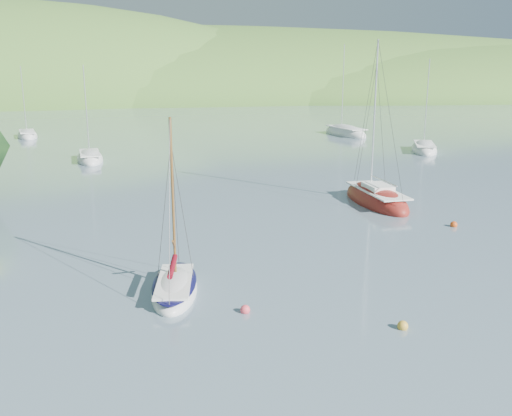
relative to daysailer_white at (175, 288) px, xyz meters
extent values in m
plane|color=slate|center=(4.81, -2.59, -0.20)|extent=(700.00, 700.00, 0.00)
ellipsoid|color=#356526|center=(4.81, 167.41, -0.20)|extent=(440.00, 110.00, 44.00)
ellipsoid|color=#356526|center=(94.81, 157.41, -0.20)|extent=(240.00, 100.00, 34.00)
ellipsoid|color=white|center=(0.00, 0.01, -0.11)|extent=(2.68, 5.65, 1.33)
cube|color=white|center=(-0.01, -0.10, 0.38)|extent=(2.02, 4.40, 0.10)
cylinder|color=brown|center=(0.09, 0.65, 3.96)|extent=(0.12, 0.12, 7.25)
ellipsoid|color=#0D0C39|center=(0.00, 0.01, 0.28)|extent=(2.64, 5.59, 0.23)
cylinder|color=maroon|center=(-0.08, -0.64, 1.29)|extent=(0.58, 2.62, 0.24)
ellipsoid|color=maroon|center=(15.48, 14.40, -0.03)|extent=(3.39, 8.74, 2.37)
cube|color=white|center=(15.49, 14.23, 0.80)|extent=(2.54, 6.81, 0.10)
cylinder|color=silver|center=(15.43, 15.43, 6.13)|extent=(0.12, 0.12, 10.75)
cube|color=white|center=(15.49, 14.23, 1.04)|extent=(1.73, 2.49, 0.42)
cylinder|color=silver|center=(15.54, 13.37, 1.71)|extent=(0.30, 4.13, 0.09)
ellipsoid|color=white|center=(-7.12, 38.09, -0.05)|extent=(3.60, 7.84, 2.06)
cube|color=white|center=(-7.10, 37.94, 0.68)|extent=(2.72, 6.10, 0.10)
cylinder|color=silver|center=(-7.24, 38.99, 5.17)|extent=(0.12, 0.12, 9.07)
ellipsoid|color=white|center=(27.20, 54.67, -0.01)|extent=(5.26, 10.21, 2.64)
cube|color=white|center=(27.24, 54.48, 0.91)|extent=(3.99, 7.94, 0.10)
cylinder|color=silver|center=(26.97, 55.82, 6.71)|extent=(0.12, 0.12, 11.68)
ellipsoid|color=white|center=(-17.66, 60.48, -0.06)|extent=(4.24, 7.83, 2.03)
cube|color=white|center=(-17.63, 60.33, 0.66)|extent=(3.22, 6.09, 0.10)
cylinder|color=silver|center=(-17.86, 61.35, 5.08)|extent=(0.12, 0.12, 8.92)
ellipsoid|color=white|center=(31.00, 37.75, -0.04)|extent=(5.65, 8.55, 2.20)
cube|color=white|center=(30.94, 37.60, 0.73)|extent=(4.32, 6.63, 0.10)
cylinder|color=silver|center=(31.36, 38.65, 5.54)|extent=(0.12, 0.12, 9.69)
sphere|color=gold|center=(8.53, -5.31, -0.08)|extent=(0.42, 0.42, 0.42)
sphere|color=#FA4653|center=(2.76, -2.70, -0.08)|extent=(0.41, 0.41, 0.41)
sphere|color=#D64913|center=(17.90, 7.55, -0.08)|extent=(0.45, 0.45, 0.45)
camera|label=1|loc=(-0.83, -24.23, 9.79)|focal=40.00mm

